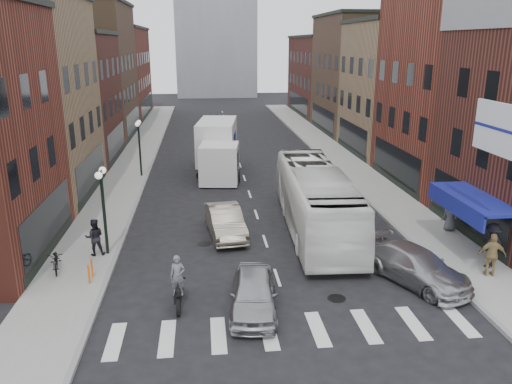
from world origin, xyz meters
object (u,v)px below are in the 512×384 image
ped_left_solo (95,237)px  bike_rack (90,271)px  box_truck (218,149)px  transit_bus (315,200)px  ped_right_a (491,245)px  ped_right_c (450,215)px  streetlamp_near (103,196)px  motorcycle_rider (178,283)px  billboard_sign (499,130)px  sedan_left_near (254,293)px  sedan_left_far (225,221)px  curb_car (416,266)px  streetlamp_far (139,138)px  ped_right_b (492,255)px  parked_bicycle (56,260)px

ped_left_solo → bike_rack: bearing=87.2°
box_truck → transit_bus: (4.57, -12.32, -0.20)m
ped_right_a → ped_right_c: bearing=-114.9°
streetlamp_near → ped_right_a: (16.55, -3.23, -1.78)m
box_truck → ped_right_a: (10.97, -17.81, -0.73)m
transit_bus → ped_left_solo: (-10.65, -2.37, -0.66)m
motorcycle_rider → ped_right_a: 13.24m
box_truck → billboard_sign: bearing=-52.6°
ped_left_solo → sedan_left_near: bearing=131.3°
sedan_left_far → ped_left_solo: size_ratio=2.66×
bike_rack → ped_left_solo: (-0.30, 2.59, 0.46)m
billboard_sign → curb_car: (-3.06, -0.50, -5.43)m
ped_right_a → curb_car: bearing=-8.0°
curb_car → bike_rack: bearing=149.2°
transit_bus → ped_right_a: transit_bus is taller
box_truck → ped_right_a: size_ratio=4.55×
streetlamp_far → motorcycle_rider: streetlamp_far is taller
box_truck → ped_right_c: 17.65m
streetlamp_far → ped_right_b: (16.13, -18.04, -1.84)m
transit_bus → ped_right_c: transit_bus is taller
streetlamp_near → ped_right_c: streetlamp_near is taller
box_truck → curb_car: (7.34, -18.58, -1.16)m
streetlamp_far → ped_right_c: 21.37m
streetlamp_far → motorcycle_rider: size_ratio=2.01×
sedan_left_far → ped_right_a: bearing=-32.1°
motorcycle_rider → curb_car: motorcycle_rider is taller
billboard_sign → streetlamp_near: size_ratio=0.90×
streetlamp_far → parked_bicycle: streetlamp_far is taller
streetlamp_near → ped_right_c: 17.08m
streetlamp_far → curb_car: (12.92, -18.00, -2.20)m
ped_left_solo → motorcycle_rider: bearing=119.7°
streetlamp_far → transit_bus: bearing=-49.1°
box_truck → motorcycle_rider: 19.66m
billboard_sign → box_truck: 21.29m
streetlamp_far → ped_right_a: bearing=-46.2°
streetlamp_near → streetlamp_far: size_ratio=1.00×
ped_right_a → ped_right_c: size_ratio=1.18×
bike_rack → parked_bicycle: size_ratio=0.46×
streetlamp_far → ped_right_b: size_ratio=2.23×
motorcycle_rider → transit_bus: bearing=51.1°
sedan_left_far → motorcycle_rider: bearing=-113.3°
ped_right_c → streetlamp_far: bearing=-42.4°
parked_bicycle → motorcycle_rider: bearing=-46.7°
bike_rack → ped_right_c: ped_right_c is taller
motorcycle_rider → sedan_left_far: bearing=77.6°
streetlamp_near → bike_rack: bearing=-94.2°
streetlamp_near → transit_bus: streetlamp_near is taller
parked_bicycle → ped_right_b: bearing=-22.0°
curb_car → streetlamp_far: bearing=100.6°
billboard_sign → ped_right_a: (0.56, 0.27, -5.00)m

